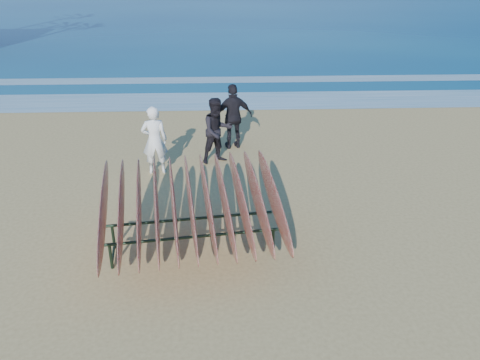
{
  "coord_description": "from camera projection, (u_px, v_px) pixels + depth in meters",
  "views": [
    {
      "loc": [
        -0.36,
        -7.8,
        5.04
      ],
      "look_at": [
        0.0,
        0.8,
        0.95
      ],
      "focal_mm": 35.0,
      "sensor_mm": 36.0,
      "label": 1
    }
  ],
  "objects": [
    {
      "name": "person_dark_b",
      "position": [
        234.0,
        117.0,
        13.38
      ],
      "size": [
        1.18,
        0.7,
        1.88
      ],
      "primitive_type": "imported",
      "rotation": [
        0.0,
        0.0,
        3.38
      ],
      "color": "black",
      "rests_on": "ground"
    },
    {
      "name": "person_white",
      "position": [
        155.0,
        140.0,
        11.79
      ],
      "size": [
        0.69,
        0.5,
        1.77
      ],
      "primitive_type": "imported",
      "rotation": [
        0.0,
        0.0,
        3.26
      ],
      "color": "white",
      "rests_on": "ground"
    },
    {
      "name": "foam_far",
      "position": [
        228.0,
        80.0,
        21.39
      ],
      "size": [
        160.0,
        160.0,
        0.0
      ],
      "primitive_type": "plane",
      "color": "white",
      "rests_on": "ground"
    },
    {
      "name": "surfboard_rack",
      "position": [
        191.0,
        205.0,
        8.51
      ],
      "size": [
        3.54,
        3.42,
        1.64
      ],
      "rotation": [
        0.0,
        0.0,
        0.13
      ],
      "color": "black",
      "rests_on": "ground"
    },
    {
      "name": "person_dark_a",
      "position": [
        217.0,
        131.0,
        12.42
      ],
      "size": [
        1.07,
        0.98,
        1.78
      ],
      "primitive_type": "imported",
      "rotation": [
        0.0,
        0.0,
        0.44
      ],
      "color": "black",
      "rests_on": "ground"
    },
    {
      "name": "ground",
      "position": [
        242.0,
        241.0,
        9.22
      ],
      "size": [
        120.0,
        120.0,
        0.0
      ],
      "primitive_type": "plane",
      "color": "tan",
      "rests_on": "ground"
    },
    {
      "name": "ocean",
      "position": [
        222.0,
        2.0,
        58.84
      ],
      "size": [
        160.0,
        160.0,
        0.0
      ],
      "primitive_type": "plane",
      "color": "navy",
      "rests_on": "ground"
    },
    {
      "name": "foam_near",
      "position": [
        230.0,
        101.0,
        18.24
      ],
      "size": [
        160.0,
        160.0,
        0.0
      ],
      "primitive_type": "plane",
      "color": "white",
      "rests_on": "ground"
    }
  ]
}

